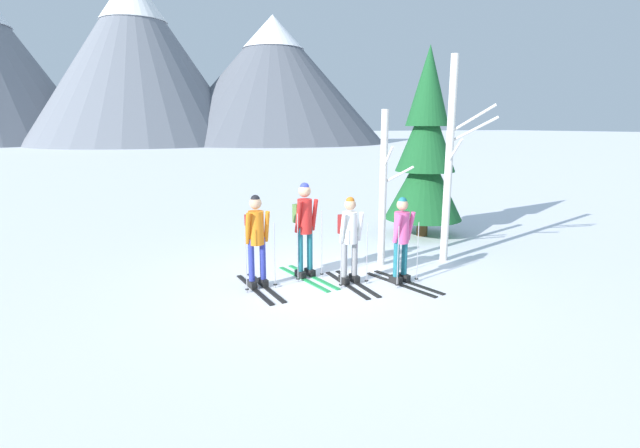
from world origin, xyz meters
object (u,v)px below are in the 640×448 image
(skier_in_white, at_px, (349,235))
(pine_tree_near, at_px, (426,152))
(skier_in_orange, at_px, (256,236))
(skier_in_red, at_px, (305,224))
(birch_tree_slender, at_px, (450,159))
(skier_in_pink, at_px, (402,237))
(birch_tree_tall, at_px, (384,188))

(skier_in_white, xyz_separation_m, pine_tree_near, (3.52, 2.66, 1.32))
(skier_in_orange, height_order, skier_in_red, skier_in_red)
(birch_tree_slender, bearing_deg, skier_in_white, -168.94)
(skier_in_white, xyz_separation_m, birch_tree_slender, (2.60, 0.51, 1.29))
(skier_in_pink, xyz_separation_m, birch_tree_slender, (1.70, 0.87, 1.33))
(skier_in_orange, relative_size, birch_tree_slender, 0.40)
(skier_in_red, xyz_separation_m, birch_tree_slender, (3.24, -0.14, 1.14))
(skier_in_orange, bearing_deg, birch_tree_tall, 6.74)
(skier_in_red, height_order, birch_tree_slender, birch_tree_slender)
(skier_in_orange, relative_size, pine_tree_near, 0.36)
(skier_in_orange, height_order, skier_in_pink, skier_in_orange)
(birch_tree_tall, xyz_separation_m, birch_tree_slender, (1.44, -0.27, 0.57))
(pine_tree_near, bearing_deg, birch_tree_slender, -112.94)
(skier_in_pink, relative_size, birch_tree_slender, 0.40)
(pine_tree_near, bearing_deg, skier_in_orange, -156.78)
(skier_in_white, relative_size, pine_tree_near, 0.34)
(skier_in_orange, bearing_deg, skier_in_pink, -17.68)
(pine_tree_near, distance_m, birch_tree_slender, 2.34)
(skier_in_pink, bearing_deg, birch_tree_slender, 27.14)
(skier_in_red, xyz_separation_m, skier_in_white, (0.64, -0.65, -0.15))
(birch_tree_tall, bearing_deg, skier_in_pink, -102.96)
(skier_in_red, bearing_deg, birch_tree_tall, 4.15)
(skier_in_orange, bearing_deg, birch_tree_slender, 0.82)
(skier_in_white, bearing_deg, skier_in_red, 134.55)
(skier_in_red, bearing_deg, skier_in_pink, -33.38)
(skier_in_white, distance_m, birch_tree_tall, 1.57)
(skier_in_white, bearing_deg, birch_tree_slender, 11.06)
(skier_in_white, distance_m, pine_tree_near, 4.60)
(skier_in_orange, relative_size, skier_in_white, 1.06)
(skier_in_red, distance_m, birch_tree_slender, 3.44)
(skier_in_orange, relative_size, skier_in_red, 0.94)
(pine_tree_near, distance_m, birch_tree_tall, 3.07)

